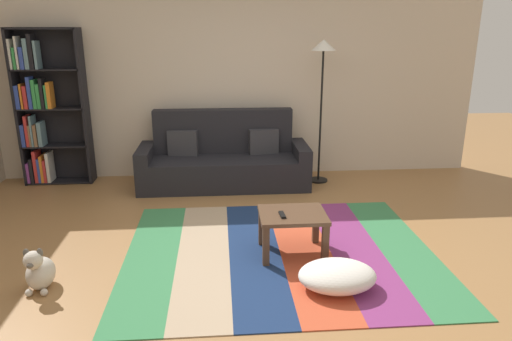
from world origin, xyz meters
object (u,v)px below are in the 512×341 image
Objects in this scene: pouf at (337,276)px; standing_lamp at (323,64)px; couch at (224,161)px; bookshelf at (44,110)px; tv_remote at (282,215)px; dog at (39,271)px; coffee_table at (292,221)px.

pouf is 0.34× the size of standing_lamp.
couch is 1.83m from standing_lamp.
bookshelf is 13.82× the size of tv_remote.
couch is at bearing -6.76° from bookshelf.
dog is at bearing -73.86° from bookshelf.
standing_lamp is (2.88, 2.60, 1.45)m from dog.
tv_remote is (-0.38, 0.60, 0.31)m from pouf.
tv_remote is (-0.81, -2.21, -1.18)m from standing_lamp.
dog reaches higher than pouf.
bookshelf is (-2.38, 0.28, 0.67)m from couch.
couch is 2.92m from pouf.
tv_remote is at bearing 122.60° from pouf.
coffee_table is 2.22m from dog.
standing_lamp is (1.32, 0.03, 1.27)m from couch.
tv_remote reaches higher than pouf.
standing_lamp is (3.70, -0.25, 0.60)m from bookshelf.
standing_lamp is at bearing 66.28° from tv_remote.
dog is (-1.56, -2.57, -0.18)m from couch.
coffee_table is at bearing 112.90° from pouf.
tv_remote is at bearing -76.93° from couch.
bookshelf reaches higher than coffee_table.
pouf is at bearing -72.27° from couch.
couch is 1.17× the size of standing_lamp.
standing_lamp reaches higher than couch.
dog is 2.12m from tv_remote.
coffee_table is (2.99, -2.40, -0.67)m from bookshelf.
coffee_table is at bearing -73.92° from couch.
dog is 4.14m from standing_lamp.
tv_remote is at bearing -40.43° from bookshelf.
couch is 3.64× the size of coffee_table.
standing_lamp reaches higher than pouf.
bookshelf is 3.09m from dog.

